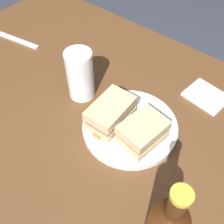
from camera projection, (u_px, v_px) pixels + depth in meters
ground_plane at (102, 207)px, 1.29m from camera, size 6.00×6.00×0.00m
dining_table at (100, 172)px, 1.01m from camera, size 1.24×0.82×0.72m
plate at (130, 127)px, 0.69m from camera, size 0.24×0.24×0.02m
sandwich_half_left at (110, 113)px, 0.67m from camera, size 0.08×0.12×0.06m
sandwich_half_right at (143, 132)px, 0.63m from camera, size 0.09×0.12×0.06m
potato_wedge_front at (123, 132)px, 0.66m from camera, size 0.05×0.04×0.02m
potato_wedge_middle at (101, 131)px, 0.66m from camera, size 0.03×0.04×0.01m
potato_wedge_back at (112, 123)px, 0.67m from camera, size 0.03×0.04×0.02m
pint_glass at (80, 77)px, 0.73m from camera, size 0.07×0.07×0.14m
napkin at (206, 96)px, 0.76m from camera, size 0.12×0.10×0.01m
fork at (17, 40)px, 0.93m from camera, size 0.18×0.05×0.01m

